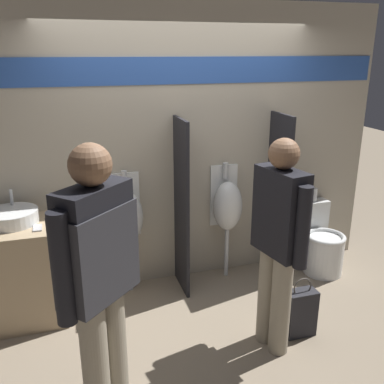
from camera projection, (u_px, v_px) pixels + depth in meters
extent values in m
plane|color=gray|center=(197.00, 304.00, 4.01)|extent=(16.00, 16.00, 0.00)
cube|color=#B2A893|center=(179.00, 149.00, 4.13)|extent=(4.13, 0.06, 2.70)
cube|color=#2D56AD|center=(179.00, 71.00, 3.87)|extent=(4.05, 0.01, 0.24)
cube|color=tan|center=(12.00, 273.00, 3.67)|extent=(0.86, 0.61, 0.87)
cylinder|color=silver|center=(12.00, 217.00, 3.59)|extent=(0.43, 0.43, 0.11)
cylinder|color=silver|center=(11.00, 197.00, 3.69)|extent=(0.03, 0.03, 0.14)
cube|color=#B7B7BC|center=(38.00, 228.00, 3.50)|extent=(0.07, 0.14, 0.01)
cube|color=black|center=(182.00, 208.00, 4.04)|extent=(0.03, 0.45, 1.69)
cube|color=black|center=(278.00, 198.00, 4.32)|extent=(0.03, 0.45, 1.69)
cylinder|color=silver|center=(130.00, 265.00, 4.16)|extent=(0.04, 0.04, 0.54)
ellipsoid|color=silver|center=(127.00, 217.00, 4.00)|extent=(0.30, 0.26, 0.51)
cube|color=silver|center=(125.00, 205.00, 4.10)|extent=(0.29, 0.02, 0.63)
cylinder|color=silver|center=(124.00, 179.00, 3.98)|extent=(0.06, 0.06, 0.16)
cylinder|color=silver|center=(226.00, 252.00, 4.44)|extent=(0.04, 0.04, 0.54)
ellipsoid|color=silver|center=(228.00, 206.00, 4.28)|extent=(0.30, 0.26, 0.51)
cube|color=silver|center=(223.00, 195.00, 4.37)|extent=(0.29, 0.02, 0.63)
cylinder|color=silver|center=(225.00, 171.00, 4.25)|extent=(0.06, 0.06, 0.16)
cylinder|color=silver|center=(324.00, 255.00, 4.52)|extent=(0.40, 0.40, 0.40)
torus|color=silver|center=(326.00, 237.00, 4.45)|extent=(0.41, 0.41, 0.04)
cube|color=silver|center=(312.00, 214.00, 4.67)|extent=(0.34, 0.16, 0.31)
cylinder|color=silver|center=(315.00, 194.00, 4.58)|extent=(0.06, 0.06, 0.14)
cylinder|color=gray|center=(96.00, 367.00, 2.58)|extent=(0.16, 0.16, 0.87)
cylinder|color=gray|center=(114.00, 351.00, 2.72)|extent=(0.16, 0.16, 0.87)
cube|color=black|center=(96.00, 244.00, 2.41)|extent=(0.47, 0.46, 0.69)
cube|color=#2D2D33|center=(97.00, 253.00, 2.42)|extent=(0.51, 0.49, 0.55)
cylinder|color=black|center=(62.00, 269.00, 2.20)|extent=(0.11, 0.11, 0.64)
cylinder|color=black|center=(126.00, 234.00, 2.63)|extent=(0.11, 0.11, 0.64)
sphere|color=brown|center=(90.00, 165.00, 2.26)|extent=(0.24, 0.24, 0.24)
cylinder|color=gray|center=(281.00, 305.00, 3.26)|extent=(0.15, 0.15, 0.82)
cylinder|color=gray|center=(267.00, 295.00, 3.40)|extent=(0.15, 0.15, 0.82)
cube|color=black|center=(280.00, 212.00, 3.10)|extent=(0.27, 0.45, 0.65)
cylinder|color=black|center=(303.00, 228.00, 2.90)|extent=(0.10, 0.10, 0.60)
cylinder|color=black|center=(260.00, 206.00, 3.31)|extent=(0.10, 0.10, 0.60)
sphere|color=brown|center=(284.00, 154.00, 2.96)|extent=(0.22, 0.22, 0.22)
cube|color=#232328|center=(300.00, 313.00, 3.52)|extent=(0.25, 0.14, 0.40)
torus|color=#4C4742|center=(303.00, 287.00, 3.45)|extent=(0.16, 0.01, 0.16)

